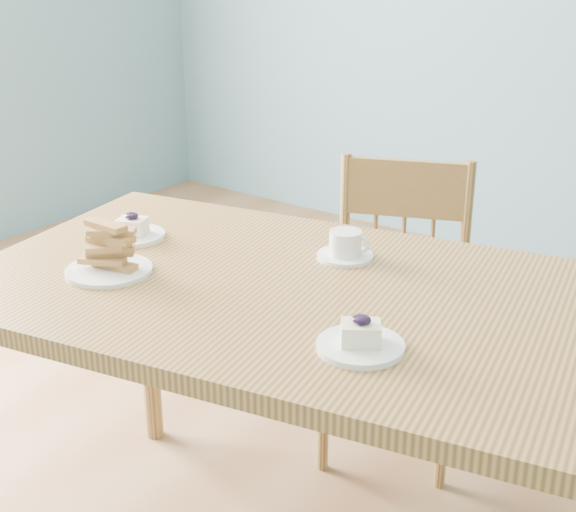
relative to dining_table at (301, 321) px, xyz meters
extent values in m
cube|color=#A47C3E|center=(0.00, 0.00, 0.06)|extent=(1.65, 1.15, 0.04)
cylinder|color=#A47C3E|center=(-0.75, 0.22, -0.34)|extent=(0.06, 0.06, 0.76)
cube|color=#A47C3E|center=(-0.11, 0.63, -0.30)|extent=(0.53, 0.52, 0.04)
cylinder|color=#A47C3E|center=(-0.21, 0.41, -0.52)|extent=(0.03, 0.03, 0.40)
cylinder|color=#A47C3E|center=(0.12, 0.55, -0.52)|extent=(0.03, 0.03, 0.40)
cylinder|color=#A47C3E|center=(-0.34, 0.71, -0.52)|extent=(0.03, 0.03, 0.40)
cylinder|color=#A47C3E|center=(-0.02, 0.85, -0.52)|extent=(0.03, 0.03, 0.40)
cylinder|color=#A47C3E|center=(-0.35, 0.72, -0.05)|extent=(0.03, 0.03, 0.46)
cylinder|color=#A47C3E|center=(-0.01, 0.87, -0.05)|extent=(0.03, 0.03, 0.46)
cube|color=#A47C3E|center=(-0.18, 0.79, 0.08)|extent=(0.33, 0.16, 0.18)
cylinder|color=#A47C3E|center=(-0.26, 0.76, -0.15)|extent=(0.01, 0.01, 0.28)
cylinder|color=#A47C3E|center=(-0.18, 0.79, -0.15)|extent=(0.01, 0.01, 0.28)
cylinder|color=#A47C3E|center=(-0.10, 0.83, -0.15)|extent=(0.01, 0.01, 0.28)
cylinder|color=white|center=(0.25, -0.16, 0.09)|extent=(0.17, 0.17, 0.01)
cube|color=beige|center=(0.25, -0.16, 0.11)|extent=(0.09, 0.09, 0.04)
ellipsoid|color=black|center=(0.25, -0.16, 0.14)|extent=(0.04, 0.04, 0.02)
sphere|color=black|center=(0.26, -0.16, 0.14)|extent=(0.01, 0.01, 0.01)
sphere|color=black|center=(0.25, -0.15, 0.14)|extent=(0.01, 0.01, 0.01)
sphere|color=black|center=(0.26, -0.17, 0.14)|extent=(0.01, 0.01, 0.01)
cylinder|color=white|center=(-0.52, -0.01, 0.09)|extent=(0.16, 0.16, 0.01)
cube|color=beige|center=(-0.52, -0.01, 0.11)|extent=(0.09, 0.08, 0.04)
ellipsoid|color=black|center=(-0.52, -0.01, 0.14)|extent=(0.03, 0.03, 0.02)
sphere|color=black|center=(-0.51, 0.00, 0.14)|extent=(0.01, 0.01, 0.01)
sphere|color=black|center=(-0.53, 0.00, 0.14)|extent=(0.01, 0.01, 0.01)
sphere|color=black|center=(-0.52, -0.02, 0.14)|extent=(0.01, 0.01, 0.01)
cylinder|color=white|center=(-0.02, 0.20, 0.09)|extent=(0.13, 0.13, 0.01)
cylinder|color=white|center=(-0.02, 0.20, 0.12)|extent=(0.10, 0.10, 0.06)
cylinder|color=olive|center=(-0.02, 0.20, 0.14)|extent=(0.07, 0.07, 0.00)
torus|color=white|center=(0.02, 0.22, 0.12)|extent=(0.05, 0.02, 0.04)
cylinder|color=white|center=(-0.40, -0.20, 0.09)|extent=(0.20, 0.20, 0.01)
camera|label=1|loc=(0.94, -1.29, 0.79)|focal=50.00mm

